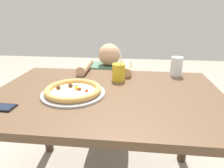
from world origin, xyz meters
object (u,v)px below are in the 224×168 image
(drink_cup_colored, at_px, (119,72))
(water_cup_clear, at_px, (176,66))
(pizza_near, at_px, (73,91))
(diner_seated, at_px, (109,98))

(drink_cup_colored, height_order, water_cup_clear, drink_cup_colored)
(pizza_near, distance_m, water_cup_clear, 0.76)
(pizza_near, distance_m, diner_seated, 0.76)
(pizza_near, height_order, drink_cup_colored, drink_cup_colored)
(pizza_near, bearing_deg, diner_seated, 79.94)
(pizza_near, relative_size, water_cup_clear, 2.63)
(water_cup_clear, bearing_deg, drink_cup_colored, -159.51)
(pizza_near, bearing_deg, water_cup_clear, 33.01)
(water_cup_clear, relative_size, diner_seated, 0.15)
(pizza_near, xyz_separation_m, diner_seated, (0.12, 0.67, -0.34))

